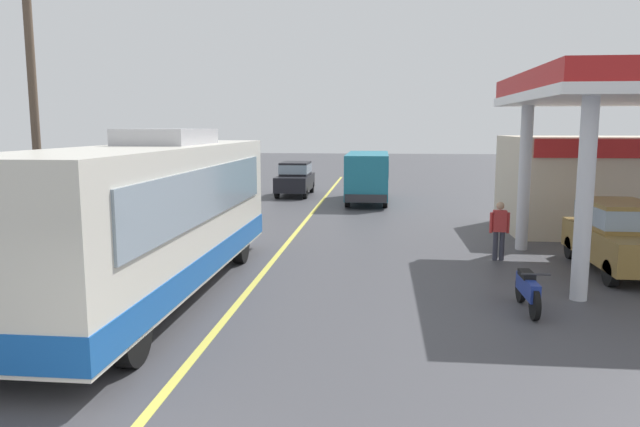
{
  "coord_description": "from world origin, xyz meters",
  "views": [
    {
      "loc": [
        3.01,
        -4.44,
        3.73
      ],
      "look_at": [
        1.5,
        10.0,
        1.6
      ],
      "focal_mm": 33.22,
      "sensor_mm": 36.0,
      "label": 1
    }
  ],
  "objects_px": {
    "car_at_pump": "(620,233)",
    "car_trailing_behind_bus": "(295,177)",
    "minibus_opposing_lane": "(368,173)",
    "motorcycle_parked_forecourt": "(528,289)",
    "coach_bus_main": "(155,219)",
    "pedestrian_near_pump": "(499,228)"
  },
  "relations": [
    {
      "from": "minibus_opposing_lane",
      "to": "car_trailing_behind_bus",
      "type": "height_order",
      "value": "minibus_opposing_lane"
    },
    {
      "from": "pedestrian_near_pump",
      "to": "car_trailing_behind_bus",
      "type": "distance_m",
      "value": 17.32
    },
    {
      "from": "car_at_pump",
      "to": "motorcycle_parked_forecourt",
      "type": "xyz_separation_m",
      "value": [
        -3.15,
        -3.68,
        -0.57
      ]
    },
    {
      "from": "motorcycle_parked_forecourt",
      "to": "car_at_pump",
      "type": "bearing_deg",
      "value": 49.44
    },
    {
      "from": "car_at_pump",
      "to": "motorcycle_parked_forecourt",
      "type": "distance_m",
      "value": 4.88
    },
    {
      "from": "motorcycle_parked_forecourt",
      "to": "pedestrian_near_pump",
      "type": "relative_size",
      "value": 1.08
    },
    {
      "from": "minibus_opposing_lane",
      "to": "pedestrian_near_pump",
      "type": "distance_m",
      "value": 13.35
    },
    {
      "from": "coach_bus_main",
      "to": "motorcycle_parked_forecourt",
      "type": "height_order",
      "value": "coach_bus_main"
    },
    {
      "from": "coach_bus_main",
      "to": "minibus_opposing_lane",
      "type": "bearing_deg",
      "value": 75.99
    },
    {
      "from": "coach_bus_main",
      "to": "car_at_pump",
      "type": "distance_m",
      "value": 11.64
    },
    {
      "from": "coach_bus_main",
      "to": "car_trailing_behind_bus",
      "type": "relative_size",
      "value": 2.63
    },
    {
      "from": "minibus_opposing_lane",
      "to": "motorcycle_parked_forecourt",
      "type": "bearing_deg",
      "value": -77.99
    },
    {
      "from": "minibus_opposing_lane",
      "to": "car_trailing_behind_bus",
      "type": "relative_size",
      "value": 1.46
    },
    {
      "from": "car_at_pump",
      "to": "car_trailing_behind_bus",
      "type": "height_order",
      "value": "same"
    },
    {
      "from": "car_at_pump",
      "to": "pedestrian_near_pump",
      "type": "height_order",
      "value": "car_at_pump"
    },
    {
      "from": "minibus_opposing_lane",
      "to": "car_trailing_behind_bus",
      "type": "xyz_separation_m",
      "value": [
        -4.03,
        2.62,
        -0.46
      ]
    },
    {
      "from": "coach_bus_main",
      "to": "minibus_opposing_lane",
      "type": "distance_m",
      "value": 17.62
    },
    {
      "from": "motorcycle_parked_forecourt",
      "to": "car_trailing_behind_bus",
      "type": "bearing_deg",
      "value": 111.1
    },
    {
      "from": "coach_bus_main",
      "to": "car_at_pump",
      "type": "xyz_separation_m",
      "value": [
        11.12,
        3.37,
        -0.71
      ]
    },
    {
      "from": "car_at_pump",
      "to": "minibus_opposing_lane",
      "type": "distance_m",
      "value": 15.35
    },
    {
      "from": "coach_bus_main",
      "to": "pedestrian_near_pump",
      "type": "xyz_separation_m",
      "value": [
        8.27,
        4.38,
        -0.79
      ]
    },
    {
      "from": "car_at_pump",
      "to": "pedestrian_near_pump",
      "type": "bearing_deg",
      "value": 160.44
    }
  ]
}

